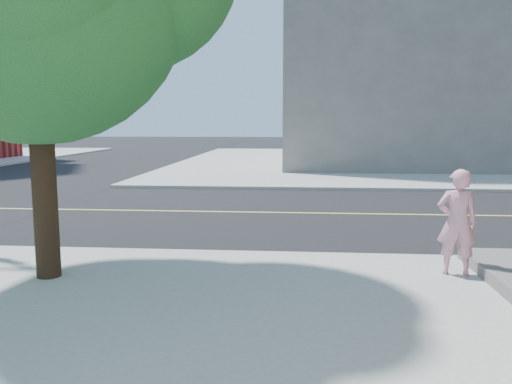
{
  "coord_description": "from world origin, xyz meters",
  "views": [
    {
      "loc": [
        5.74,
        -8.87,
        2.39
      ],
      "look_at": [
        5.08,
        -0.95,
        1.3
      ],
      "focal_mm": 36.34,
      "sensor_mm": 36.0,
      "label": 1
    }
  ],
  "objects": [
    {
      "name": "road_ew",
      "position": [
        0.0,
        4.5,
        0.01
      ],
      "size": [
        140.0,
        9.0,
        0.01
      ],
      "primitive_type": "cube",
      "color": "black",
      "rests_on": "ground"
    },
    {
      "name": "sidewalk_ne",
      "position": [
        13.5,
        21.5,
        0.06
      ],
      "size": [
        29.0,
        25.0,
        0.12
      ],
      "primitive_type": "cube",
      "color": "#A2A29D",
      "rests_on": "ground"
    },
    {
      "name": "filler_ne",
      "position": [
        14.0,
        22.0,
        7.12
      ],
      "size": [
        18.0,
        16.0,
        14.0
      ],
      "primitive_type": "cube",
      "color": "slate",
      "rests_on": "sidewalk_ne"
    },
    {
      "name": "man_on_phone",
      "position": [
        8.07,
        -1.15,
        0.91
      ],
      "size": [
        0.61,
        0.43,
        1.58
      ],
      "primitive_type": "imported",
      "rotation": [
        0.0,
        0.0,
        3.06
      ],
      "color": "pink",
      "rests_on": "sidewalk_se"
    }
  ]
}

